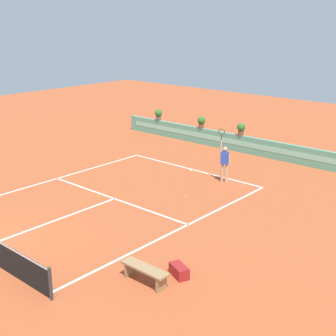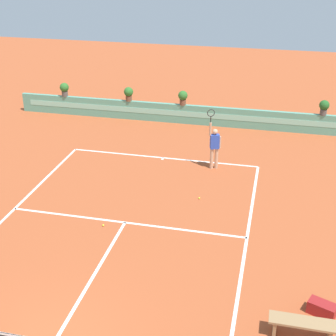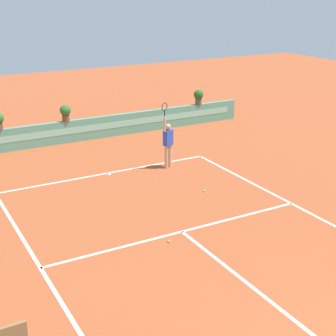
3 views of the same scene
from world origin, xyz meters
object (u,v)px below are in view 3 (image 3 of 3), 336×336
Objects in this scene: tennis_ball_near_baseline at (169,241)px; potted_plant_centre at (65,112)px; tennis_ball_mid_court at (204,191)px; potted_plant_far_right at (198,96)px; tennis_player at (168,141)px.

tennis_ball_near_baseline is 0.09× the size of potted_plant_centre.
potted_plant_centre is (-2.23, 7.79, 1.38)m from tennis_ball_mid_court.
tennis_ball_mid_court is 8.22m from potted_plant_centre.
tennis_ball_mid_court is 0.09× the size of potted_plant_far_right.
tennis_ball_near_baseline is 0.09× the size of potted_plant_far_right.
potted_plant_centre reaches higher than tennis_ball_mid_court.
potted_plant_centre is at bearing 86.79° from tennis_ball_near_baseline.
tennis_ball_near_baseline is 12.86m from potted_plant_far_right.
tennis_player is 6.79m from potted_plant_far_right.
tennis_ball_near_baseline is (-2.93, -5.34, -1.02)m from tennis_player.
potted_plant_far_right is at bearing 0.00° from potted_plant_centre.
potted_plant_far_right reaches higher than tennis_ball_near_baseline.
potted_plant_centre reaches higher than tennis_ball_near_baseline.
tennis_player reaches higher than potted_plant_centre.
tennis_ball_mid_court is (2.81, 2.58, 0.00)m from tennis_ball_near_baseline.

